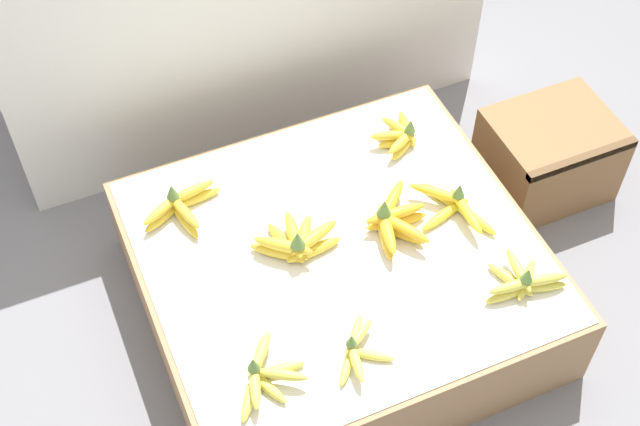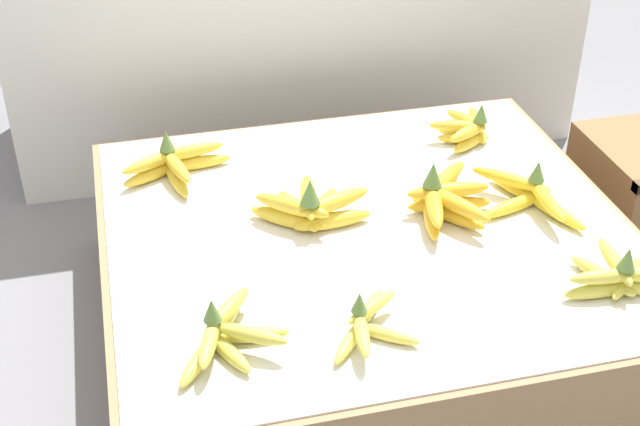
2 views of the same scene
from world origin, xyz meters
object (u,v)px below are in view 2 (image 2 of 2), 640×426
Objects in this scene: banana_bunch_front_midleft at (367,323)px; banana_bunch_front_right at (621,277)px; banana_bunch_front_left at (227,334)px; banana_bunch_middle_midright at (443,199)px; banana_bunch_back_right at (468,129)px; banana_bunch_back_left at (174,164)px; banana_bunch_middle_midleft at (310,208)px; banana_bunch_middle_right at (529,195)px.

banana_bunch_front_right reaches higher than banana_bunch_front_midleft.
banana_bunch_front_left is 0.55m from banana_bunch_middle_midright.
banana_bunch_front_left is 1.23× the size of banana_bunch_back_right.
banana_bunch_front_right is at bearing -38.69° from banana_bunch_back_left.
banana_bunch_front_midleft is at bearing -178.78° from banana_bunch_front_right.
banana_bunch_back_left is at bearing 92.59° from banana_bunch_front_left.
banana_bunch_back_left is at bearing 135.01° from banana_bunch_middle_midleft.
banana_bunch_back_right is at bearing 95.23° from banana_bunch_front_right.
banana_bunch_front_right is at bearing -35.04° from banana_bunch_middle_midleft.
banana_bunch_back_right is (0.63, 0.56, 0.00)m from banana_bunch_front_left.
banana_bunch_middle_midright is 1.46× the size of banana_bunch_back_right.
banana_bunch_back_left is at bearing 113.40° from banana_bunch_front_midleft.
banana_bunch_front_midleft is 0.87× the size of banana_bunch_front_right.
banana_bunch_front_right reaches higher than banana_bunch_front_left.
banana_bunch_middle_midleft is 0.43m from banana_bunch_middle_right.
banana_bunch_front_midleft is at bearing -145.05° from banana_bunch_middle_right.
banana_bunch_middle_midleft is at bearing 56.35° from banana_bunch_front_left.
banana_bunch_middle_midright is (0.26, -0.03, 0.00)m from banana_bunch_middle_midleft.
banana_bunch_middle_right is (0.42, 0.29, 0.00)m from banana_bunch_front_midleft.
banana_bunch_front_midleft is at bearing -128.30° from banana_bunch_middle_midright.
banana_bunch_middle_right reaches higher than banana_bunch_front_left.
banana_bunch_back_left reaches higher than banana_bunch_middle_right.
banana_bunch_back_right is (-0.01, 0.29, -0.00)m from banana_bunch_middle_right.
banana_bunch_middle_right is at bearing 22.67° from banana_bunch_front_left.
banana_bunch_front_midleft is 0.79× the size of banana_bunch_middle_midleft.
banana_bunch_front_midleft is 0.79× the size of banana_bunch_middle_midright.
banana_bunch_middle_right is (0.64, 0.27, 0.00)m from banana_bunch_front_left.
banana_bunch_front_midleft is at bearing -124.89° from banana_bunch_back_right.
banana_bunch_middle_midleft is 1.45× the size of banana_bunch_back_right.
banana_bunch_back_right is (0.65, 0.01, -0.00)m from banana_bunch_back_left.
banana_bunch_front_right is 1.31× the size of banana_bunch_back_right.
banana_bunch_front_left is 0.86× the size of banana_bunch_back_left.
banana_bunch_front_midleft is at bearing -66.60° from banana_bunch_back_left.
banana_bunch_middle_right is (0.17, -0.02, -0.01)m from banana_bunch_middle_midright.
banana_bunch_middle_midleft is 0.33m from banana_bunch_back_left.
banana_bunch_middle_right is at bearing -5.52° from banana_bunch_middle_midright.
banana_bunch_front_left is at bearing -157.33° from banana_bunch_middle_right.
banana_bunch_middle_midleft is (0.21, 0.32, 0.01)m from banana_bunch_front_left.
banana_bunch_front_right is 0.92× the size of banana_bunch_back_left.
banana_bunch_front_left is 0.38m from banana_bunch_middle_midleft.
banana_bunch_front_right is at bearing -1.19° from banana_bunch_front_left.
banana_bunch_back_left reaches higher than banana_bunch_back_right.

